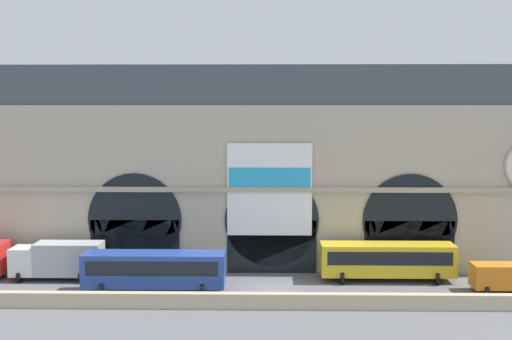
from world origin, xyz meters
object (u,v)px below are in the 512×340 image
object	(u,v)px
bus_midwest	(154,269)
van_east	(506,276)
bus_mideast	(387,259)
box_truck_west	(58,259)

from	to	relation	value
bus_midwest	van_east	bearing A→B (deg)	1.10
bus_mideast	van_east	distance (m)	9.19
box_truck_west	bus_midwest	size ratio (longest dim) A/B	0.68
bus_mideast	box_truck_west	bearing A→B (deg)	-179.73
bus_mideast	van_east	bearing A→B (deg)	-19.10
van_east	box_truck_west	bearing A→B (deg)	175.44
box_truck_west	bus_midwest	xyz separation A→B (m)	(8.65, -3.40, 0.08)
box_truck_west	bus_mideast	distance (m)	27.38
bus_mideast	van_east	world-z (taller)	bus_mideast
bus_midwest	van_east	xyz separation A→B (m)	(27.39, 0.53, -0.54)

